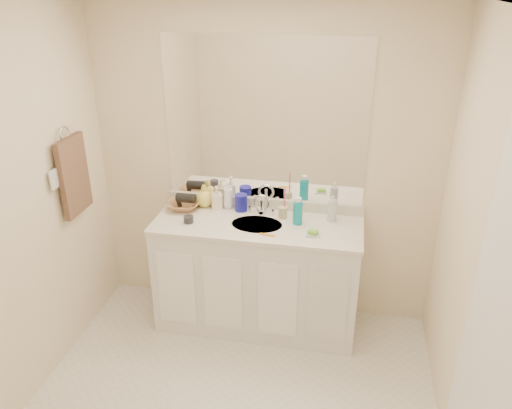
{
  "coord_description": "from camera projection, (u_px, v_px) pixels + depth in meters",
  "views": [
    {
      "loc": [
        0.61,
        -2.14,
        2.53
      ],
      "look_at": [
        0.0,
        0.97,
        1.05
      ],
      "focal_mm": 35.0,
      "sensor_mm": 36.0,
      "label": 1
    }
  ],
  "objects": [
    {
      "name": "door",
      "position": [
        490.0,
        360.0,
        2.17
      ],
      "size": [
        0.02,
        0.82,
        2.0
      ],
      "primitive_type": "cube",
      "color": "white",
      "rests_on": "floor"
    },
    {
      "name": "hair_dryer",
      "position": [
        186.0,
        198.0,
        3.8
      ],
      "size": [
        0.15,
        0.08,
        0.07
      ],
      "primitive_type": "cylinder",
      "rotation": [
        0.0,
        1.57,
        -0.05
      ],
      "color": "black",
      "rests_on": "wicker_basket"
    },
    {
      "name": "ceiling",
      "position": [
        211.0,
        7.0,
        2.07
      ],
      "size": [
        2.6,
        2.6,
        0.02
      ],
      "primitive_type": "cube",
      "color": "white",
      "rests_on": "wall_back"
    },
    {
      "name": "wall_right",
      "position": [
        487.0,
        283.0,
        2.35
      ],
      "size": [
        0.02,
        2.6,
        2.4
      ],
      "primitive_type": "cube",
      "color": "#FCE9C5",
      "rests_on": "floor"
    },
    {
      "name": "mouthwash_bottle",
      "position": [
        298.0,
        213.0,
        3.58
      ],
      "size": [
        0.07,
        0.07,
        0.17
      ],
      "primitive_type": "cylinder",
      "rotation": [
        0.0,
        0.0,
        -0.02
      ],
      "color": "#0E9AAE",
      "rests_on": "countertop"
    },
    {
      "name": "soap_bottle_cream",
      "position": [
        217.0,
        197.0,
        3.82
      ],
      "size": [
        0.1,
        0.11,
        0.18
      ],
      "primitive_type": "imported",
      "rotation": [
        0.0,
        0.0,
        0.38
      ],
      "color": "#FFE9CF",
      "rests_on": "countertop"
    },
    {
      "name": "soap_dish",
      "position": [
        313.0,
        235.0,
        3.45
      ],
      "size": [
        0.1,
        0.08,
        0.01
      ],
      "primitive_type": "cube",
      "rotation": [
        0.0,
        0.0,
        0.02
      ],
      "color": "silver",
      "rests_on": "countertop"
    },
    {
      "name": "towel_ring",
      "position": [
        64.0,
        134.0,
        3.34
      ],
      "size": [
        0.01,
        0.11,
        0.11
      ],
      "primitive_type": "torus",
      "rotation": [
        0.0,
        1.57,
        0.0
      ],
      "color": "silver",
      "rests_on": "wall_left"
    },
    {
      "name": "wicker_basket",
      "position": [
        184.0,
        205.0,
        3.83
      ],
      "size": [
        0.27,
        0.27,
        0.06
      ],
      "primitive_type": "imported",
      "rotation": [
        0.0,
        0.0,
        0.11
      ],
      "color": "#AB7345",
      "rests_on": "countertop"
    },
    {
      "name": "blue_mug",
      "position": [
        241.0,
        203.0,
        3.79
      ],
      "size": [
        0.1,
        0.1,
        0.13
      ],
      "primitive_type": "cylinder",
      "rotation": [
        0.0,
        0.0,
        0.11
      ],
      "color": "#16189C",
      "rests_on": "countertop"
    },
    {
      "name": "dark_jar",
      "position": [
        189.0,
        219.0,
        3.62
      ],
      "size": [
        0.08,
        0.08,
        0.05
      ],
      "primitive_type": "cylinder",
      "rotation": [
        0.0,
        0.0,
        -0.17
      ],
      "color": "#28292E",
      "rests_on": "countertop"
    },
    {
      "name": "orange_comb",
      "position": [
        267.0,
        235.0,
        3.45
      ],
      "size": [
        0.12,
        0.04,
        0.0
      ],
      "primitive_type": "cube",
      "rotation": [
        0.0,
        0.0,
        -0.14
      ],
      "color": "orange",
      "rests_on": "countertop"
    },
    {
      "name": "backsplash",
      "position": [
        264.0,
        203.0,
        3.84
      ],
      "size": [
        1.52,
        0.03,
        0.08
      ],
      "primitive_type": "cube",
      "color": "silver",
      "rests_on": "countertop"
    },
    {
      "name": "vanity_cabinet",
      "position": [
        257.0,
        276.0,
        3.81
      ],
      "size": [
        1.5,
        0.55,
        0.85
      ],
      "primitive_type": "cube",
      "color": "white",
      "rests_on": "floor"
    },
    {
      "name": "soap_bottle_yellow",
      "position": [
        204.0,
        196.0,
        3.85
      ],
      "size": [
        0.14,
        0.14,
        0.17
      ],
      "primitive_type": "imported",
      "rotation": [
        0.0,
        0.0,
        0.05
      ],
      "color": "#EEE25C",
      "rests_on": "countertop"
    },
    {
      "name": "green_soap",
      "position": [
        313.0,
        232.0,
        3.44
      ],
      "size": [
        0.08,
        0.06,
        0.02
      ],
      "primitive_type": "cube",
      "rotation": [
        0.0,
        0.0,
        -0.31
      ],
      "color": "#72CA31",
      "rests_on": "soap_dish"
    },
    {
      "name": "mirror",
      "position": [
        265.0,
        122.0,
        3.57
      ],
      "size": [
        1.48,
        0.01,
        1.2
      ],
      "primitive_type": "cube",
      "color": "white",
      "rests_on": "wall_back"
    },
    {
      "name": "hand_towel",
      "position": [
        74.0,
        176.0,
        3.46
      ],
      "size": [
        0.04,
        0.32,
        0.55
      ],
      "primitive_type": "cube",
      "color": "#463125",
      "rests_on": "towel_ring"
    },
    {
      "name": "sink_basin",
      "position": [
        257.0,
        226.0,
        3.61
      ],
      "size": [
        0.37,
        0.37,
        0.02
      ],
      "primitive_type": "cylinder",
      "color": "silver",
      "rests_on": "countertop"
    },
    {
      "name": "clear_pump_bottle",
      "position": [
        332.0,
        211.0,
        3.62
      ],
      "size": [
        0.07,
        0.07,
        0.16
      ],
      "primitive_type": "cylinder",
      "rotation": [
        0.0,
        0.0,
        -0.12
      ],
      "color": "silver",
      "rests_on": "countertop"
    },
    {
      "name": "faucet",
      "position": [
        261.0,
        207.0,
        3.74
      ],
      "size": [
        0.02,
        0.02,
        0.11
      ],
      "primitive_type": "cylinder",
      "color": "silver",
      "rests_on": "countertop"
    },
    {
      "name": "toothbrush",
      "position": [
        284.0,
        199.0,
        3.63
      ],
      "size": [
        0.01,
        0.04,
        0.19
      ],
      "primitive_type": "cylinder",
      "rotation": [
        0.14,
        0.0,
        -0.15
      ],
      "color": "#FF439A",
      "rests_on": "tan_cup"
    },
    {
      "name": "soap_bottle_white",
      "position": [
        228.0,
        195.0,
        3.82
      ],
      "size": [
        0.08,
        0.09,
        0.22
      ],
      "primitive_type": "imported",
      "rotation": [
        0.0,
        0.0,
        -0.03
      ],
      "color": "white",
      "rests_on": "countertop"
    },
    {
      "name": "switch_plate",
      "position": [
        54.0,
        179.0,
        3.26
      ],
      "size": [
        0.01,
        0.08,
        0.13
      ],
      "primitive_type": "cube",
      "color": "white",
      "rests_on": "wall_left"
    },
    {
      "name": "tan_cup",
      "position": [
        283.0,
        212.0,
        3.68
      ],
      "size": [
        0.08,
        0.08,
        0.09
      ],
      "primitive_type": "cylinder",
      "rotation": [
        0.0,
        0.0,
        -0.39
      ],
      "color": "beige",
      "rests_on": "countertop"
    },
    {
      "name": "countertop",
      "position": [
        257.0,
        225.0,
        3.63
      ],
      "size": [
        1.52,
        0.57,
        0.03
      ],
      "primitive_type": "cube",
      "color": "white",
      "rests_on": "vanity_cabinet"
    },
    {
      "name": "wall_back",
      "position": [
        264.0,
        168.0,
        3.73
      ],
      "size": [
        2.6,
        0.02,
        2.4
      ],
      "primitive_type": "cube",
      "color": "#FCE9C5",
      "rests_on": "floor"
    }
  ]
}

